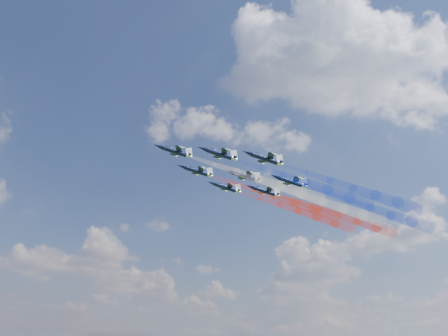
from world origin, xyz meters
TOP-DOWN VIEW (x-y plane):
  - jet_lead at (-11.69, -18.75)m, footprint 14.05×12.57m
  - trail_lead at (10.65, -27.25)m, footprint 37.80×17.51m
  - jet_inner_left at (-5.60, -30.51)m, footprint 14.05×12.57m
  - trail_inner_left at (16.74, -39.01)m, footprint 37.80×17.51m
  - jet_inner_right at (0.40, -11.79)m, footprint 14.05×12.57m
  - trail_inner_right at (22.74, -20.30)m, footprint 37.80×17.51m
  - jet_outer_left at (0.33, -41.18)m, footprint 14.05×12.57m
  - trail_outer_left at (22.67, -49.69)m, footprint 37.80×17.51m
  - jet_center_third at (7.35, -24.76)m, footprint 14.05×12.57m
  - trail_center_third at (29.69, -33.26)m, footprint 37.80×17.51m
  - jet_outer_right at (12.97, -9.34)m, footprint 14.05×12.57m
  - trail_outer_right at (35.32, -17.85)m, footprint 37.80×17.51m
  - jet_rear_left at (14.41, -35.69)m, footprint 14.05×12.57m
  - trail_rear_left at (36.76, -44.20)m, footprint 37.80×17.51m
  - jet_rear_right at (18.63, -20.61)m, footprint 14.05×12.57m
  - trail_rear_right at (40.97, -29.12)m, footprint 37.80×17.51m

SIDE VIEW (x-z plane):
  - trail_rear_left at x=36.76m, z-range 139.87..152.66m
  - trail_rear_right at x=40.97m, z-range 141.06..153.86m
  - trail_outer_left at x=22.67m, z-range 142.06..154.85m
  - trail_center_third at x=29.69m, z-range 142.66..155.45m
  - trail_outer_right at x=35.32m, z-range 143.64..156.44m
  - trail_inner_left at x=16.74m, z-range 144.88..157.67m
  - jet_rear_left at x=14.41m, z-range 149.00..154.82m
  - trail_inner_right at x=22.74m, z-range 145.91..158.71m
  - jet_rear_right at x=18.63m, z-range 150.19..156.02m
  - trail_lead at x=10.65m, z-range 147.49..160.28m
  - jet_outer_left at x=0.33m, z-range 151.19..157.01m
  - jet_center_third at x=7.35m, z-range 151.79..157.61m
  - jet_outer_right at x=12.97m, z-range 152.77..158.60m
  - jet_inner_left at x=-5.60m, z-range 154.01..159.83m
  - jet_inner_right at x=0.40m, z-range 155.04..160.87m
  - jet_lead at x=-11.69m, z-range 156.62..162.45m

